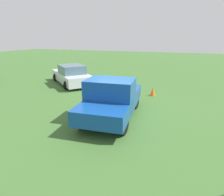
{
  "coord_description": "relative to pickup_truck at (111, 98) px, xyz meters",
  "views": [
    {
      "loc": [
        7.76,
        2.79,
        3.49
      ],
      "look_at": [
        0.18,
        -0.07,
        0.9
      ],
      "focal_mm": 30.79,
      "sensor_mm": 36.0,
      "label": 1
    }
  ],
  "objects": [
    {
      "name": "ground_plane",
      "position": [
        -0.3,
        0.06,
        -0.92
      ],
      "size": [
        80.0,
        80.0,
        0.0
      ],
      "primitive_type": "plane",
      "color": "#3D662D"
    },
    {
      "name": "pickup_truck",
      "position": [
        0.0,
        0.0,
        0.0
      ],
      "size": [
        4.64,
        2.37,
        1.8
      ],
      "rotation": [
        0.0,
        0.0,
        3.23
      ],
      "color": "black",
      "rests_on": "ground_plane"
    },
    {
      "name": "sedan_near",
      "position": [
        -5.05,
        -5.2,
        -0.25
      ],
      "size": [
        4.45,
        4.77,
        1.47
      ],
      "rotation": [
        0.0,
        0.0,
        4.01
      ],
      "color": "black",
      "rests_on": "ground_plane"
    },
    {
      "name": "traffic_cone",
      "position": [
        -4.11,
        1.18,
        -0.65
      ],
      "size": [
        0.32,
        0.32,
        0.55
      ],
      "primitive_type": "cone",
      "color": "orange",
      "rests_on": "ground_plane"
    }
  ]
}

